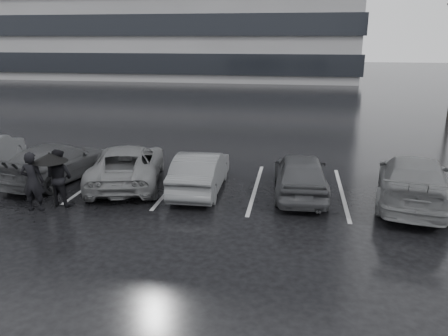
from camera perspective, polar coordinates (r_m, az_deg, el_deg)
ground at (r=12.37m, az=0.24°, el=-6.26°), size 160.00×160.00×0.00m
car_main at (r=13.97m, az=9.97°, el=-0.78°), size 1.83×4.10×1.37m
car_west_a at (r=14.17m, az=-3.10°, el=-0.43°), size 1.49×4.00×1.31m
car_west_b at (r=15.21m, az=-12.48°, el=0.45°), size 3.28×5.18×1.33m
car_west_c at (r=16.26m, az=-20.91°, el=0.72°), size 2.69×4.75×1.30m
car_east at (r=14.25m, az=23.48°, el=-1.47°), size 2.95×5.25×1.44m
pedestrian_left at (r=13.58m, az=-23.71°, el=-1.64°), size 0.70×0.53×1.76m
pedestrian_right at (r=13.79m, az=-20.72°, el=-1.14°), size 0.94×0.79×1.71m
umbrella at (r=13.40m, az=-21.83°, el=1.29°), size 1.00×1.00×1.69m
stall_stripes at (r=14.79m, az=-1.26°, el=-2.30°), size 19.72×5.00×0.00m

